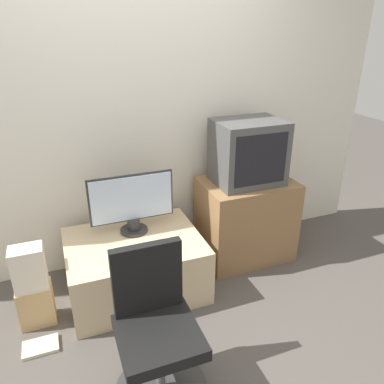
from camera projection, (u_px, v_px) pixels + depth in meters
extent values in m
plane|color=#4C4742|center=(189.00, 367.00, 2.23)|extent=(12.00, 12.00, 0.00)
cube|color=silver|center=(127.00, 107.00, 2.83)|extent=(4.40, 0.05, 2.60)
cube|color=#CCB289|center=(135.00, 265.00, 2.82)|extent=(0.97, 0.76, 0.43)
cube|color=olive|center=(245.00, 219.00, 3.20)|extent=(0.75, 0.54, 0.70)
cylinder|color=#2D2D2D|center=(134.00, 230.00, 2.84)|extent=(0.21, 0.21, 0.02)
cylinder|color=#2D2D2D|center=(134.00, 224.00, 2.82)|extent=(0.10, 0.10, 0.09)
cube|color=#2D2D2D|center=(132.00, 198.00, 2.74)|extent=(0.63, 0.01, 0.36)
cube|color=silver|center=(132.00, 198.00, 2.73)|extent=(0.60, 0.02, 0.34)
cube|color=#2D2D2D|center=(142.00, 249.00, 2.61)|extent=(0.37, 0.13, 0.01)
ellipsoid|color=#4C4C51|center=(175.00, 241.00, 2.70)|extent=(0.05, 0.03, 0.03)
cube|color=#474747|center=(248.00, 152.00, 2.95)|extent=(0.53, 0.41, 0.50)
cube|color=black|center=(261.00, 160.00, 2.78)|extent=(0.43, 0.01, 0.39)
cylinder|color=#4C4C51|center=(160.00, 366.00, 2.01)|extent=(0.05, 0.05, 0.34)
cube|color=black|center=(159.00, 337.00, 1.92)|extent=(0.42, 0.42, 0.07)
cube|color=black|center=(147.00, 278.00, 1.98)|extent=(0.38, 0.05, 0.41)
cube|color=tan|center=(37.00, 304.00, 2.52)|extent=(0.22, 0.16, 0.29)
cube|color=beige|center=(29.00, 268.00, 2.40)|extent=(0.21, 0.15, 0.30)
cube|color=beige|center=(41.00, 347.00, 2.36)|extent=(0.22, 0.15, 0.02)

